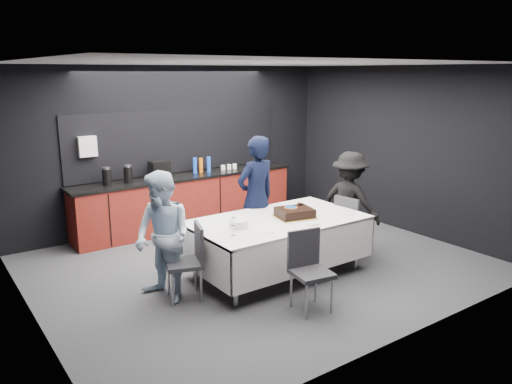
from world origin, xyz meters
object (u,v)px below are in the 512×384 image
Objects in this scene: party_table at (278,229)px; chair_right at (350,222)px; champagne_flute at (233,223)px; chair_near at (308,264)px; cake_assembly at (295,213)px; plate_stack at (239,224)px; person_left at (163,237)px; person_center at (256,198)px; chair_left at (190,256)px; person_right at (349,202)px.

chair_right is (1.28, -0.10, -0.11)m from party_table.
champagne_flute is 0.24× the size of chair_near.
plate_stack is at bearing 177.13° from cake_assembly.
cake_assembly reaches higher than chair_right.
person_left is at bearing 151.93° from champagne_flute.
party_table is 1.28× the size of person_center.
champagne_flute is at bearing 47.37° from person_left.
plate_stack is at bearing 37.80° from person_center.
chair_near reaches higher than plate_stack.
person_right is at bearing 2.16° from chair_left.
champagne_flute is (-0.86, -0.24, 0.30)m from party_table.
person_center is at bearing 43.26° from champagne_flute.
chair_left and chair_right have the same top height.
chair_near is 1.73m from person_left.
chair_right is (1.05, -0.03, -0.31)m from cake_assembly.
chair_right is (2.60, -0.11, 0.00)m from chair_left.
chair_left is 0.40m from person_left.
person_left reaches higher than party_table.
chair_near is at bearing -107.94° from party_table.
champagne_flute reaches higher than chair_near.
person_right reaches higher than chair_right.
plate_stack is at bearing 64.96° from person_left.
champagne_flute is at bearing -28.78° from chair_left.
party_table is at bearing 2.15° from plate_stack.
chair_near is at bearing -72.25° from plate_stack.
champagne_flute is 2.18m from chair_right.
plate_stack is (-0.64, -0.02, 0.19)m from party_table.
cake_assembly reaches higher than party_table.
chair_right is 1.84m from chair_near.
chair_near is at bearing -150.73° from chair_right.
chair_right is at bearing -2.22° from plate_stack.
chair_left is at bearing 20.20° from person_center.
plate_stack is 1.07m from person_center.
person_right reaches higher than plate_stack.
party_table is 0.66m from plate_stack.
person_left is at bearing 174.50° from party_table.
cake_assembly is at bearing 68.56° from person_left.
person_left is at bearing 74.32° from person_right.
person_left is at bearing 12.37° from person_center.
person_right is (2.78, 0.10, 0.23)m from chair_left.
cake_assembly is 2.41× the size of plate_stack.
person_left reaches higher than chair_right.
champagne_flute is at bearing 38.05° from person_center.
champagne_flute is at bearing -135.88° from plate_stack.
plate_stack is at bearing 78.83° from person_right.
champagne_flute is 2.36m from person_right.
person_left is at bearing 169.52° from plate_stack.
cake_assembly is 0.32× the size of person_center.
person_center reaches higher than chair_near.
champagne_flute is 0.24× the size of chair_left.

